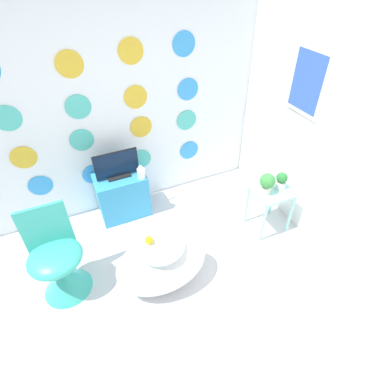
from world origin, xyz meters
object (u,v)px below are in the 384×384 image
(tv, at_px, (117,166))
(potted_plant_right, at_px, (281,180))
(vase, at_px, (141,173))
(chair, at_px, (60,268))
(potted_plant_left, at_px, (267,183))
(bathtub, at_px, (162,263))

(tv, height_order, potted_plant_right, tv)
(potted_plant_right, bearing_deg, vase, 148.80)
(chair, relative_size, potted_plant_right, 4.71)
(chair, xyz_separation_m, tv, (0.77, 0.78, 0.39))
(chair, bearing_deg, potted_plant_left, -3.29)
(bathtub, distance_m, potted_plant_right, 1.47)
(bathtub, distance_m, chair, 0.90)
(vase, xyz_separation_m, potted_plant_left, (1.09, -0.77, 0.06))
(potted_plant_left, height_order, potted_plant_right, potted_plant_left)
(chair, height_order, potted_plant_right, chair)
(vase, bearing_deg, chair, -146.72)
(chair, height_order, tv, chair)
(vase, height_order, potted_plant_right, potted_plant_right)
(bathtub, xyz_separation_m, tv, (-0.07, 1.09, 0.41))
(tv, xyz_separation_m, vase, (0.22, -0.13, -0.08))
(bathtub, height_order, chair, chair)
(chair, relative_size, vase, 6.01)
(tv, bearing_deg, chair, -134.69)
(potted_plant_left, distance_m, potted_plant_right, 0.19)
(potted_plant_right, bearing_deg, chair, 176.97)
(tv, distance_m, vase, 0.27)
(tv, bearing_deg, vase, -29.94)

